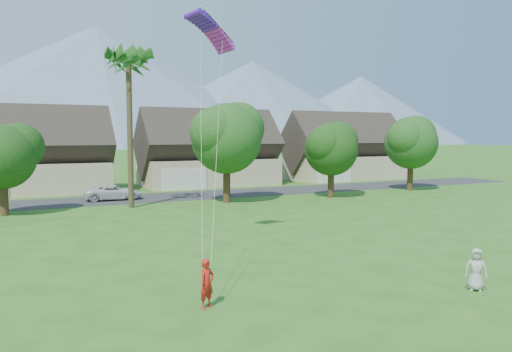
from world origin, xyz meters
TOP-DOWN VIEW (x-y plane):
  - ground at (0.00, 0.00)m, footprint 500.00×500.00m
  - street at (0.00, 34.00)m, footprint 90.00×7.00m
  - kite_flyer at (-4.69, 4.10)m, footprint 0.71×0.63m
  - watcher at (4.89, 1.49)m, footprint 0.90×0.90m
  - parked_car at (-2.43, 34.00)m, footprint 5.05×2.48m
  - mountain_ridge at (10.40, 260.00)m, footprint 540.00×240.00m
  - houses_row at (0.49, 42.99)m, footprint 72.75×8.19m
  - tree_row at (-1.14, 27.92)m, footprint 62.27×6.67m
  - fan_palm at (-2.00, 28.50)m, footprint 3.00×3.00m
  - parafoil_kite at (-1.15, 12.75)m, footprint 3.16×1.48m

SIDE VIEW (x-z plane):
  - ground at x=0.00m, z-range 0.00..0.00m
  - street at x=0.00m, z-range 0.00..0.01m
  - parked_car at x=-2.43m, z-range 0.00..1.38m
  - watcher at x=4.89m, z-range 0.00..1.58m
  - kite_flyer at x=-4.69m, z-range 0.00..1.64m
  - houses_row at x=0.49m, z-range -0.99..7.87m
  - tree_row at x=-1.14m, z-range 0.66..9.11m
  - parafoil_kite at x=-1.15m, z-range 10.80..11.30m
  - fan_palm at x=-2.00m, z-range 4.90..18.70m
  - mountain_ridge at x=10.40m, z-range -5.93..64.07m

